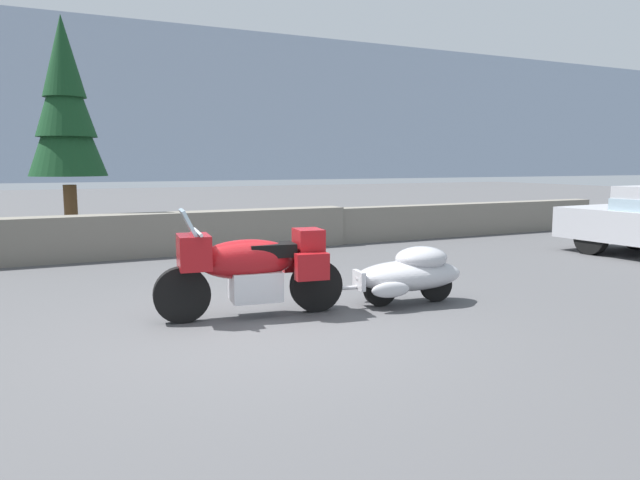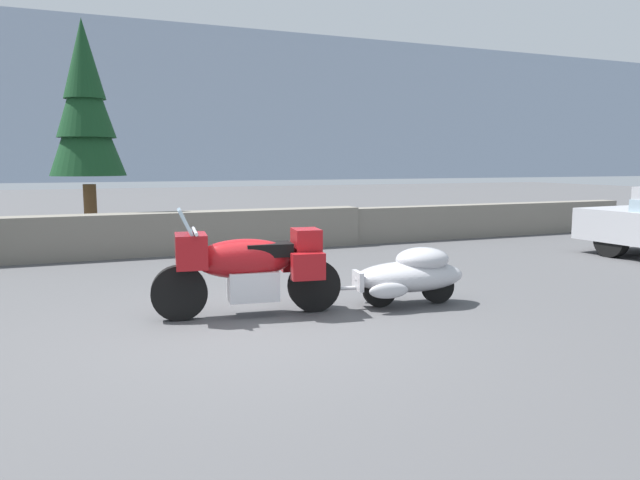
% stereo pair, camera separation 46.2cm
% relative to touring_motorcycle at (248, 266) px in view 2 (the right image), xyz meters
% --- Properties ---
extents(ground_plane, '(80.00, 80.00, 0.00)m').
position_rel_touring_motorcycle_xyz_m(ground_plane, '(-0.04, -0.59, -0.62)').
color(ground_plane, '#4C4C4F').
extents(stone_guard_wall, '(24.00, 0.57, 0.95)m').
position_rel_touring_motorcycle_xyz_m(stone_guard_wall, '(-0.78, 5.36, -0.18)').
color(stone_guard_wall, slate).
rests_on(stone_guard_wall, ground).
extents(distant_ridgeline, '(240.00, 80.00, 16.00)m').
position_rel_touring_motorcycle_xyz_m(distant_ridgeline, '(-0.04, 95.36, 7.38)').
color(distant_ridgeline, '#99A8BF').
rests_on(distant_ridgeline, ground).
extents(touring_motorcycle, '(2.31, 0.91, 1.33)m').
position_rel_touring_motorcycle_xyz_m(touring_motorcycle, '(0.00, 0.00, 0.00)').
color(touring_motorcycle, black).
rests_on(touring_motorcycle, ground).
extents(car_shaped_trailer, '(2.23, 0.90, 0.76)m').
position_rel_touring_motorcycle_xyz_m(car_shaped_trailer, '(2.12, -0.27, -0.21)').
color(car_shaped_trailer, black).
rests_on(car_shaped_trailer, ground).
extents(pine_tree_tall, '(1.56, 1.56, 4.87)m').
position_rel_touring_motorcycle_xyz_m(pine_tree_tall, '(-1.66, 6.78, 2.43)').
color(pine_tree_tall, brown).
rests_on(pine_tree_tall, ground).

